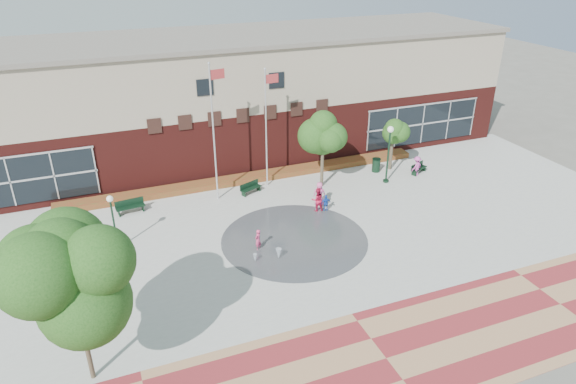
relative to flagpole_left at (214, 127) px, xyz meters
name	(u,v)px	position (x,y,z in m)	size (l,w,h in m)	color
ground	(316,268)	(2.72, -9.67, -5.03)	(120.00, 120.00, 0.00)	#666056
plaza_concrete	(288,231)	(2.72, -5.67, -5.02)	(46.00, 18.00, 0.01)	#A8A8A0
paver_band	(386,359)	(2.72, -16.67, -5.02)	(46.00, 6.00, 0.01)	maroon
splash_pad	(294,240)	(2.72, -6.67, -5.02)	(8.40, 8.40, 0.01)	#383A3D
library_building	(224,96)	(2.72, 7.80, -0.38)	(44.40, 10.40, 9.20)	#501815
flower_bed	(249,181)	(2.72, 1.93, -5.03)	(26.00, 1.20, 0.40)	#A91716
flagpole_left	(214,127)	(0.00, 0.00, 0.00)	(1.05, 0.28, 9.03)	silver
flagpole_right	(267,122)	(3.74, 0.75, -0.43)	(1.01, 0.18, 8.22)	silver
lamp_left	(113,217)	(-6.78, -3.94, -2.98)	(0.35, 0.35, 3.30)	black
lamp_right	(389,148)	(11.69, -1.87, -2.44)	(0.44, 0.44, 4.17)	black
bench_left	(131,209)	(-5.64, 0.05, -4.74)	(1.82, 0.70, 0.89)	black
bench_mid	(251,190)	(2.23, -0.06, -4.77)	(1.61, 0.99, 0.79)	black
bench_right	(419,170)	(14.73, -1.42, -4.78)	(1.58, 1.00, 0.77)	black
trash_can	(376,165)	(11.96, 0.00, -4.50)	(0.63, 0.63, 1.04)	black
tree_big_left	(70,274)	(-8.54, -13.29, -0.08)	(4.33, 4.33, 6.92)	#403627
tree_mid	(323,134)	(7.17, -0.77, -1.17)	(3.14, 3.14, 5.30)	#403627
tree_small_right	(393,130)	(13.18, 0.02, -1.95)	(2.46, 2.46, 4.21)	#403627
water_jet_a	(279,259)	(1.17, -8.22, -5.03)	(0.32, 0.32, 0.62)	white
water_jet_b	(255,262)	(-0.10, -8.03, -5.03)	(0.22, 0.22, 0.49)	white
child_splash	(258,240)	(0.46, -6.88, -4.40)	(0.46, 0.30, 1.25)	#DD3D71
adult_red	(317,200)	(5.37, -3.98, -4.23)	(0.78, 0.61, 1.60)	#C6193F
adult_pink	(319,194)	(5.83, -3.29, -4.22)	(0.79, 0.51, 1.61)	#E75A9D
child_blue	(326,203)	(5.87, -4.21, -4.46)	(0.66, 0.28, 1.13)	blue
person_bench	(417,166)	(14.30, -1.70, -4.28)	(0.97, 0.55, 1.49)	#C649A3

